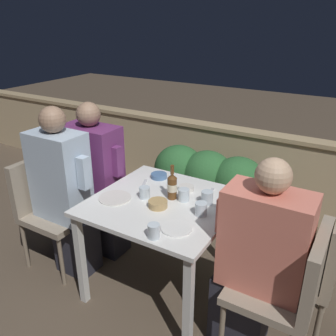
% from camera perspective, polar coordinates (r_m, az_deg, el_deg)
% --- Properties ---
extents(ground_plane, '(16.00, 16.00, 0.00)m').
position_cam_1_polar(ground_plane, '(2.86, -0.74, -18.52)').
color(ground_plane, brown).
extents(parapet_wall, '(9.00, 0.18, 0.84)m').
position_cam_1_polar(parapet_wall, '(3.84, 11.39, 0.14)').
color(parapet_wall, tan).
rests_on(parapet_wall, ground_plane).
extents(dining_table, '(0.94, 0.91, 0.74)m').
position_cam_1_polar(dining_table, '(2.47, -0.81, -7.28)').
color(dining_table, white).
rests_on(dining_table, ground_plane).
extents(planter_hedge, '(1.13, 0.47, 0.74)m').
position_cam_1_polar(planter_hedge, '(3.46, 6.28, -2.52)').
color(planter_hedge, brown).
rests_on(planter_hedge, ground_plane).
extents(chair_left_near, '(0.47, 0.47, 0.89)m').
position_cam_1_polar(chair_left_near, '(3.00, -18.63, -5.09)').
color(chair_left_near, gray).
rests_on(chair_left_near, ground_plane).
extents(person_blue_shirt, '(0.49, 0.26, 1.33)m').
position_cam_1_polar(person_blue_shirt, '(2.80, -16.22, -3.84)').
color(person_blue_shirt, '#282833').
rests_on(person_blue_shirt, ground_plane).
extents(chair_left_far, '(0.47, 0.47, 0.89)m').
position_cam_1_polar(chair_left_far, '(3.17, -13.89, -2.94)').
color(chair_left_far, gray).
rests_on(chair_left_far, ground_plane).
extents(person_purple_stripe, '(0.52, 0.26, 1.30)m').
position_cam_1_polar(person_purple_stripe, '(2.99, -11.30, -1.96)').
color(person_purple_stripe, '#282833').
rests_on(person_purple_stripe, ground_plane).
extents(chair_right_near, '(0.47, 0.47, 0.89)m').
position_cam_1_polar(chair_right_near, '(2.17, 19.15, -17.15)').
color(chair_right_near, gray).
rests_on(chair_right_near, ground_plane).
extents(person_coral_top, '(0.52, 0.26, 1.25)m').
position_cam_1_polar(person_coral_top, '(2.15, 14.02, -14.06)').
color(person_coral_top, '#282833').
rests_on(person_coral_top, ground_plane).
extents(chair_right_far, '(0.47, 0.47, 0.89)m').
position_cam_1_polar(chair_right_far, '(2.40, 22.33, -13.39)').
color(chair_right_far, gray).
rests_on(chair_right_far, ground_plane).
extents(beer_bottle, '(0.07, 0.07, 0.25)m').
position_cam_1_polar(beer_bottle, '(2.42, 0.67, -2.89)').
color(beer_bottle, brown).
rests_on(beer_bottle, dining_table).
extents(plate_0, '(0.19, 0.19, 0.01)m').
position_cam_1_polar(plate_0, '(2.13, 1.39, -9.61)').
color(plate_0, white).
rests_on(plate_0, dining_table).
extents(plate_1, '(0.22, 0.22, 0.01)m').
position_cam_1_polar(plate_1, '(2.48, -8.51, -4.75)').
color(plate_1, silver).
rests_on(plate_1, dining_table).
extents(bowl_0, '(0.12, 0.12, 0.04)m').
position_cam_1_polar(bowl_0, '(2.76, -1.47, -1.20)').
color(bowl_0, '#4C709E').
rests_on(bowl_0, dining_table).
extents(bowl_1, '(0.11, 0.11, 0.03)m').
position_cam_1_polar(bowl_1, '(2.57, 2.96, -3.17)').
color(bowl_1, silver).
rests_on(bowl_1, dining_table).
extents(bowl_2, '(0.13, 0.13, 0.05)m').
position_cam_1_polar(bowl_2, '(2.34, -1.64, -5.70)').
color(bowl_2, tan).
rests_on(bowl_2, dining_table).
extents(glass_cup_0, '(0.08, 0.08, 0.08)m').
position_cam_1_polar(glass_cup_0, '(2.43, 9.84, -4.70)').
color(glass_cup_0, silver).
rests_on(glass_cup_0, dining_table).
extents(glass_cup_1, '(0.08, 0.08, 0.09)m').
position_cam_1_polar(glass_cup_1, '(2.39, 6.30, -4.72)').
color(glass_cup_1, silver).
rests_on(glass_cup_1, dining_table).
extents(glass_cup_2, '(0.08, 0.08, 0.08)m').
position_cam_1_polar(glass_cup_2, '(2.42, 2.53, -4.32)').
color(glass_cup_2, silver).
rests_on(glass_cup_2, dining_table).
extents(glass_cup_3, '(0.08, 0.08, 0.08)m').
position_cam_1_polar(glass_cup_3, '(2.26, 5.32, -6.55)').
color(glass_cup_3, silver).
rests_on(glass_cup_3, dining_table).
extents(glass_cup_4, '(0.07, 0.07, 0.08)m').
position_cam_1_polar(glass_cup_4, '(2.45, -3.77, -3.95)').
color(glass_cup_4, silver).
rests_on(glass_cup_4, dining_table).
extents(glass_cup_5, '(0.07, 0.07, 0.09)m').
position_cam_1_polar(glass_cup_5, '(2.03, -2.29, -10.08)').
color(glass_cup_5, silver).
rests_on(glass_cup_5, dining_table).
extents(fork_0, '(0.05, 0.17, 0.01)m').
position_cam_1_polar(fork_0, '(2.54, 6.73, -4.06)').
color(fork_0, silver).
rests_on(fork_0, dining_table).
extents(fork_1, '(0.08, 0.16, 0.01)m').
position_cam_1_polar(fork_1, '(2.65, -3.94, -2.67)').
color(fork_1, silver).
rests_on(fork_1, dining_table).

